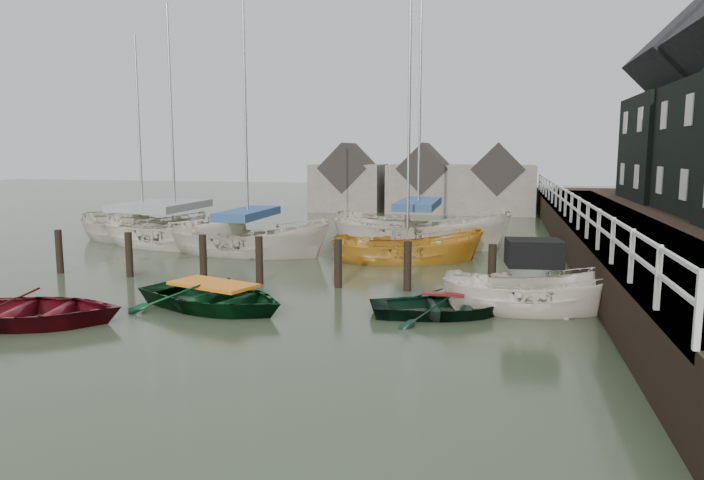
% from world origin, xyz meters
% --- Properties ---
extents(ground, '(120.00, 120.00, 0.00)m').
position_xyz_m(ground, '(0.00, 0.00, 0.00)').
color(ground, '#303924').
rests_on(ground, ground).
extents(pier, '(3.04, 32.00, 2.70)m').
position_xyz_m(pier, '(9.48, 10.00, 0.71)').
color(pier, black).
rests_on(pier, ground).
extents(mooring_pilings, '(13.72, 0.22, 1.80)m').
position_xyz_m(mooring_pilings, '(-1.11, 3.00, 0.50)').
color(mooring_pilings, black).
rests_on(mooring_pilings, ground).
extents(far_sheds, '(14.00, 4.08, 4.39)m').
position_xyz_m(far_sheds, '(0.83, 26.00, 1.86)').
color(far_sheds, '#665B51').
rests_on(far_sheds, ground).
extents(rowboat_red, '(4.91, 3.99, 0.90)m').
position_xyz_m(rowboat_red, '(-4.70, -2.35, 0.00)').
color(rowboat_red, '#510B13').
rests_on(rowboat_red, ground).
extents(rowboat_green, '(4.94, 4.19, 0.87)m').
position_xyz_m(rowboat_green, '(-1.20, -0.08, 0.00)').
color(rowboat_green, black).
rests_on(rowboat_green, ground).
extents(rowboat_dkgreen, '(3.99, 3.32, 0.71)m').
position_xyz_m(rowboat_dkgreen, '(4.41, 0.60, 0.00)').
color(rowboat_dkgreen, black).
rests_on(rowboat_dkgreen, ground).
extents(motorboat, '(4.51, 2.12, 2.60)m').
position_xyz_m(motorboat, '(6.49, 1.39, 0.09)').
color(motorboat, silver).
rests_on(motorboat, ground).
extents(sailboat_a, '(7.65, 4.31, 10.98)m').
position_xyz_m(sailboat_a, '(-7.23, 9.04, 0.06)').
color(sailboat_a, silver).
rests_on(sailboat_a, ground).
extents(sailboat_b, '(6.84, 3.08, 11.57)m').
position_xyz_m(sailboat_b, '(-3.61, 7.97, 0.06)').
color(sailboat_b, beige).
rests_on(sailboat_b, ground).
extents(sailboat_c, '(5.75, 3.37, 10.27)m').
position_xyz_m(sailboat_c, '(2.51, 7.79, 0.02)').
color(sailboat_c, '#B57A22').
rests_on(sailboat_c, ground).
extents(sailboat_d, '(8.00, 4.17, 13.36)m').
position_xyz_m(sailboat_d, '(2.42, 11.41, 0.06)').
color(sailboat_d, beige).
rests_on(sailboat_d, ground).
extents(sailboat_e, '(7.04, 3.84, 10.01)m').
position_xyz_m(sailboat_e, '(-9.37, 10.14, 0.06)').
color(sailboat_e, '#BBB39F').
rests_on(sailboat_e, ground).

